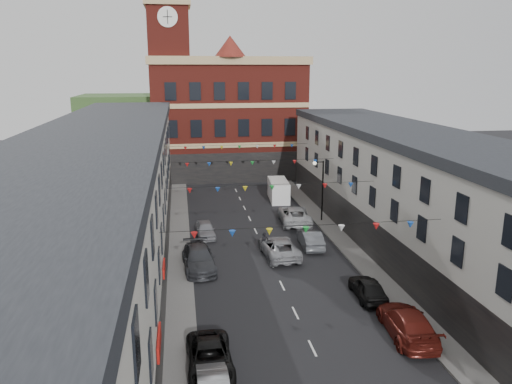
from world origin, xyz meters
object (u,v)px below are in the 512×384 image
car_right_c (407,323)px  moving_car (279,247)px  car_left_e (205,229)px  car_right_d (368,288)px  pedestrian (265,243)px  car_right_f (294,215)px  car_left_d (199,259)px  car_left_c (210,358)px  street_lamp (320,183)px  car_right_e (310,239)px  white_van (278,190)px

car_right_c → moving_car: size_ratio=1.00×
car_left_e → car_right_d: (9.72, -13.80, 0.02)m
car_right_c → pedestrian: 15.09m
car_left_e → moving_car: moving_car is taller
car_right_f → car_left_d: bearing=50.9°
car_right_d → moving_car: size_ratio=0.75×
car_left_c → car_right_d: size_ratio=1.16×
street_lamp → car_right_f: (-2.49, -0.11, -3.08)m
street_lamp → car_left_c: size_ratio=1.25×
car_right_d → car_right_f: car_right_f is taller
car_right_e → pedestrian: pedestrian is taller
car_left_e → car_right_f: size_ratio=0.67×
moving_car → car_left_e: bearing=-48.7°
car_right_f → pedestrian: (-4.17, -7.44, 0.02)m
car_left_d → white_van: bearing=59.0°
car_left_e → car_right_e: size_ratio=0.89×
car_right_d → car_right_e: size_ratio=0.92×
car_right_c → car_right_e: 14.81m
car_right_d → car_right_c: bearing=97.2°
car_left_d → car_left_c: bearing=-93.7°
car_left_c → white_van: size_ratio=0.93×
car_right_c → car_left_c: bearing=13.6°
car_left_e → car_right_f: (8.69, 2.78, 0.14)m
car_left_c → car_right_c: 11.10m
car_right_c → car_right_d: (-0.40, 4.87, -0.09)m
street_lamp → car_right_c: bearing=-92.8°
street_lamp → car_left_e: (-11.18, -2.89, -3.22)m
car_right_d → car_right_e: bearing=-80.4°
street_lamp → car_left_c: bearing=-117.5°
street_lamp → moving_car: size_ratio=1.09×
car_left_c → white_van: bearing=72.3°
car_left_d → car_right_e: (9.36, 3.32, -0.06)m
car_left_d → car_right_d: bearing=-35.4°
street_lamp → pedestrian: 10.53m
street_lamp → car_right_d: bearing=-95.0°
car_left_c → pedestrian: (5.39, 15.58, 0.18)m
car_right_c → car_right_e: car_right_c is taller
car_left_c → car_right_d: car_right_d is taller
car_right_f → moving_car: bearing=73.8°
pedestrian → white_van: bearing=68.0°
car_left_d → car_right_d: 12.44m
car_left_d → car_right_e: size_ratio=1.22×
car_right_f → moving_car: size_ratio=1.08×
car_right_e → white_van: white_van is taller
car_right_d → moving_car: moving_car is taller
street_lamp → car_right_c: (-1.06, -21.56, -3.11)m
car_right_f → white_van: (0.18, 8.82, 0.31)m
car_left_d → car_right_c: car_right_c is taller
car_right_f → pedestrian: bearing=65.1°
car_left_e → white_van: 14.62m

